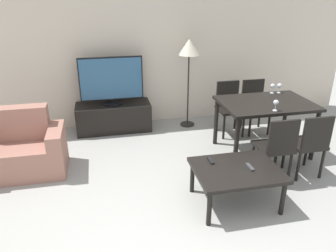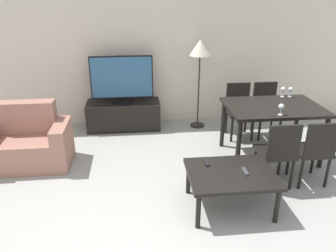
{
  "view_description": "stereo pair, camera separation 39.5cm",
  "coord_description": "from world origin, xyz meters",
  "px_view_note": "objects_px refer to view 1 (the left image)",
  "views": [
    {
      "loc": [
        -0.5,
        -1.75,
        2.2
      ],
      "look_at": [
        0.27,
        1.8,
        0.65
      ],
      "focal_mm": 35.0,
      "sensor_mm": 36.0,
      "label": 1
    },
    {
      "loc": [
        -0.11,
        -1.81,
        2.2
      ],
      "look_at": [
        0.27,
        1.8,
        0.65
      ],
      "focal_mm": 35.0,
      "sensor_mm": 36.0,
      "label": 2
    }
  ],
  "objects_px": {
    "dining_chair_near": "(277,146)",
    "tv": "(111,81)",
    "tv_stand": "(114,117)",
    "wine_glass_left": "(273,87)",
    "coffee_table": "(237,172)",
    "dining_chair_near_right": "(309,142)",
    "dining_chair_far": "(255,103)",
    "floor_lamp": "(189,52)",
    "armchair": "(21,151)",
    "dining_table": "(265,108)",
    "dining_chair_far_left": "(229,105)",
    "wine_glass_right": "(276,103)",
    "wine_glass_center": "(279,86)",
    "remote_primary": "(211,160)",
    "remote_secondary": "(250,167)"
  },
  "relations": [
    {
      "from": "dining_chair_near",
      "to": "tv",
      "type": "bearing_deg",
      "value": 132.66
    },
    {
      "from": "tv_stand",
      "to": "wine_glass_left",
      "type": "distance_m",
      "value": 2.53
    },
    {
      "from": "tv",
      "to": "coffee_table",
      "type": "bearing_deg",
      "value": -63.08
    },
    {
      "from": "dining_chair_near_right",
      "to": "dining_chair_far",
      "type": "bearing_deg",
      "value": 90.0
    },
    {
      "from": "floor_lamp",
      "to": "coffee_table",
      "type": "bearing_deg",
      "value": -92.01
    },
    {
      "from": "wine_glass_left",
      "to": "armchair",
      "type": "bearing_deg",
      "value": -176.14
    },
    {
      "from": "dining_table",
      "to": "dining_chair_far_left",
      "type": "distance_m",
      "value": 0.79
    },
    {
      "from": "tv_stand",
      "to": "armchair",
      "type": "bearing_deg",
      "value": -137.71
    },
    {
      "from": "dining_chair_far_left",
      "to": "wine_glass_right",
      "type": "height_order",
      "value": "wine_glass_right"
    },
    {
      "from": "dining_chair_far_left",
      "to": "wine_glass_center",
      "type": "xyz_separation_m",
      "value": [
        0.6,
        -0.4,
        0.38
      ]
    },
    {
      "from": "tv_stand",
      "to": "dining_chair_far_left",
      "type": "bearing_deg",
      "value": -15.0
    },
    {
      "from": "remote_primary",
      "to": "wine_glass_right",
      "type": "relative_size",
      "value": 1.03
    },
    {
      "from": "armchair",
      "to": "remote_secondary",
      "type": "bearing_deg",
      "value": -25.47
    },
    {
      "from": "coffee_table",
      "to": "dining_chair_near",
      "type": "xyz_separation_m",
      "value": [
        0.64,
        0.33,
        0.09
      ]
    },
    {
      "from": "floor_lamp",
      "to": "wine_glass_left",
      "type": "bearing_deg",
      "value": -37.86
    },
    {
      "from": "coffee_table",
      "to": "tv",
      "type": "bearing_deg",
      "value": 116.92
    },
    {
      "from": "dining_table",
      "to": "remote_secondary",
      "type": "distance_m",
      "value": 1.32
    },
    {
      "from": "tv",
      "to": "dining_chair_near_right",
      "type": "distance_m",
      "value": 3.0
    },
    {
      "from": "tv_stand",
      "to": "dining_chair_near",
      "type": "distance_m",
      "value": 2.68
    },
    {
      "from": "coffee_table",
      "to": "dining_chair_near",
      "type": "bearing_deg",
      "value": 27.44
    },
    {
      "from": "tv_stand",
      "to": "dining_chair_near",
      "type": "bearing_deg",
      "value": -47.38
    },
    {
      "from": "floor_lamp",
      "to": "wine_glass_center",
      "type": "xyz_separation_m",
      "value": [
        1.16,
        -0.83,
        -0.4
      ]
    },
    {
      "from": "dining_table",
      "to": "remote_secondary",
      "type": "bearing_deg",
      "value": -123.45
    },
    {
      "from": "tv",
      "to": "floor_lamp",
      "type": "height_order",
      "value": "floor_lamp"
    },
    {
      "from": "dining_chair_near_right",
      "to": "wine_glass_right",
      "type": "xyz_separation_m",
      "value": [
        -0.28,
        0.4,
        0.38
      ]
    },
    {
      "from": "dining_chair_near",
      "to": "wine_glass_left",
      "type": "distance_m",
      "value": 1.26
    },
    {
      "from": "dining_chair_far_left",
      "to": "tv",
      "type": "bearing_deg",
      "value": 165.07
    },
    {
      "from": "dining_chair_far_left",
      "to": "wine_glass_center",
      "type": "relative_size",
      "value": 5.71
    },
    {
      "from": "armchair",
      "to": "wine_glass_right",
      "type": "xyz_separation_m",
      "value": [
        3.18,
        -0.45,
        0.55
      ]
    },
    {
      "from": "dining_chair_near",
      "to": "dining_chair_far_left",
      "type": "distance_m",
      "value": 1.48
    },
    {
      "from": "tv",
      "to": "dining_chair_near",
      "type": "relative_size",
      "value": 1.19
    },
    {
      "from": "armchair",
      "to": "wine_glass_right",
      "type": "bearing_deg",
      "value": -8.08
    },
    {
      "from": "coffee_table",
      "to": "remote_primary",
      "type": "relative_size",
      "value": 6.04
    },
    {
      "from": "wine_glass_center",
      "to": "armchair",
      "type": "bearing_deg",
      "value": -176.39
    },
    {
      "from": "dining_chair_near_right",
      "to": "armchair",
      "type": "bearing_deg",
      "value": 166.15
    },
    {
      "from": "dining_chair_near_right",
      "to": "remote_secondary",
      "type": "relative_size",
      "value": 5.55
    },
    {
      "from": "dining_chair_far",
      "to": "wine_glass_center",
      "type": "height_order",
      "value": "wine_glass_center"
    },
    {
      "from": "tv",
      "to": "dining_table",
      "type": "bearing_deg",
      "value": -31.09
    },
    {
      "from": "floor_lamp",
      "to": "wine_glass_left",
      "type": "height_order",
      "value": "floor_lamp"
    },
    {
      "from": "dining_table",
      "to": "wine_glass_left",
      "type": "height_order",
      "value": "wine_glass_left"
    },
    {
      "from": "remote_primary",
      "to": "wine_glass_center",
      "type": "height_order",
      "value": "wine_glass_center"
    },
    {
      "from": "tv_stand",
      "to": "dining_chair_far_left",
      "type": "height_order",
      "value": "dining_chair_far_left"
    },
    {
      "from": "remote_primary",
      "to": "wine_glass_right",
      "type": "distance_m",
      "value": 1.22
    },
    {
      "from": "dining_chair_far",
      "to": "wine_glass_center",
      "type": "distance_m",
      "value": 0.57
    },
    {
      "from": "dining_chair_far",
      "to": "remote_secondary",
      "type": "bearing_deg",
      "value": -117.15
    },
    {
      "from": "floor_lamp",
      "to": "dining_chair_near_right",
      "type": "bearing_deg",
      "value": -62.39
    },
    {
      "from": "tv",
      "to": "dining_chair_far_left",
      "type": "relative_size",
      "value": 1.19
    },
    {
      "from": "tv",
      "to": "wine_glass_left",
      "type": "distance_m",
      "value": 2.46
    },
    {
      "from": "coffee_table",
      "to": "dining_chair_far",
      "type": "xyz_separation_m",
      "value": [
        1.08,
        1.81,
        0.09
      ]
    },
    {
      "from": "remote_secondary",
      "to": "armchair",
      "type": "bearing_deg",
      "value": 154.53
    }
  ]
}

